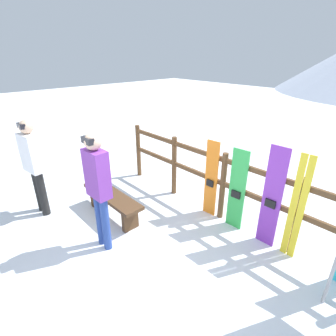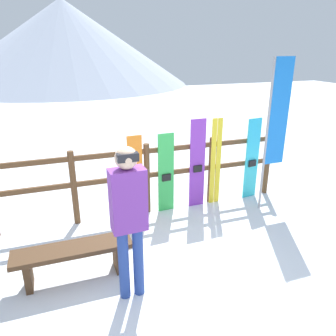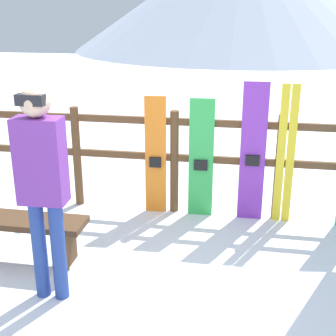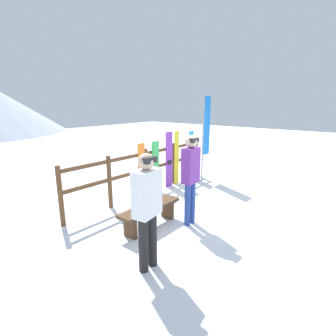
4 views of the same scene
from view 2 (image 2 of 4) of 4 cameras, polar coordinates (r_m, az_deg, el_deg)
ground_plane at (r=4.34m, az=3.77°, el=-18.58°), size 40.00×40.00×0.00m
mountain_backdrop at (r=27.01m, az=-17.55°, el=20.10°), size 18.00×18.00×6.00m
fence at (r=5.53m, az=-3.69°, el=-0.87°), size 4.92×0.10×1.23m
bench at (r=4.30m, az=-16.14°, el=-14.33°), size 1.43×0.36×0.44m
person_purple at (r=3.52m, az=-6.86°, el=-7.58°), size 0.38×0.24×1.80m
snowboard_orange at (r=5.44m, az=-5.67°, el=-1.58°), size 0.25×0.07×1.41m
snowboard_green at (r=5.58m, az=-0.35°, el=-0.95°), size 0.28×0.06×1.40m
snowboard_purple at (r=5.75m, az=5.12°, el=0.68°), size 0.28×0.06×1.60m
ski_pair_yellow at (r=5.90m, az=8.29°, el=1.05°), size 0.19×0.02×1.59m
snowboard_cyan at (r=6.28m, az=14.40°, el=1.50°), size 0.30×0.09×1.53m
rental_flag at (r=5.72m, az=18.08°, el=7.66°), size 0.40×0.04×2.59m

